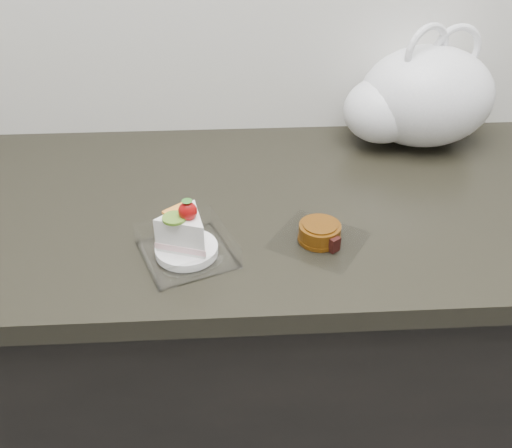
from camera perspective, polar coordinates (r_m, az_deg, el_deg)
The scene contains 4 objects.
counter at distance 1.40m, azimuth 3.72°, elevation -13.05°, with size 2.04×0.64×0.90m.
cake_tray at distance 0.94m, azimuth -7.03°, elevation -1.65°, with size 0.18×0.18×0.11m.
mooncake_wrap at distance 0.98m, azimuth 6.42°, elevation -1.02°, with size 0.20×0.19×0.03m.
plastic_bag at distance 1.31m, azimuth 15.87°, elevation 11.99°, with size 0.37×0.31×0.27m.
Camera 1 is at (-0.14, 0.77, 1.49)m, focal length 40.00 mm.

